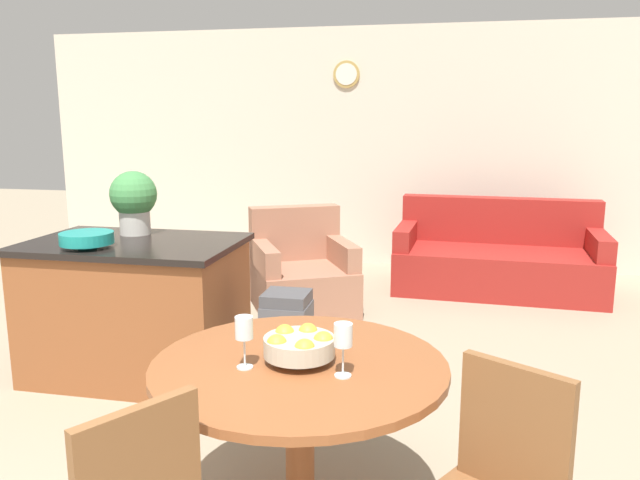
% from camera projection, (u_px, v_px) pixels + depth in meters
% --- Properties ---
extents(wall_back, '(8.00, 0.09, 2.70)m').
position_uv_depth(wall_back, '(375.00, 148.00, 7.16)').
color(wall_back, beige).
rests_on(wall_back, ground_plane).
extents(dining_table, '(1.18, 1.18, 0.75)m').
position_uv_depth(dining_table, '(300.00, 402.00, 2.50)').
color(dining_table, brown).
rests_on(dining_table, ground_plane).
extents(fruit_bowl, '(0.28, 0.28, 0.13)m').
position_uv_depth(fruit_bowl, '(299.00, 345.00, 2.45)').
color(fruit_bowl, '#B7B29E').
rests_on(fruit_bowl, dining_table).
extents(wine_glass_left, '(0.07, 0.07, 0.21)m').
position_uv_depth(wine_glass_left, '(244.00, 330.00, 2.38)').
color(wine_glass_left, silver).
rests_on(wine_glass_left, dining_table).
extents(wine_glass_right, '(0.07, 0.07, 0.21)m').
position_uv_depth(wine_glass_right, '(343.00, 337.00, 2.30)').
color(wine_glass_right, silver).
rests_on(wine_glass_right, dining_table).
extents(kitchen_island, '(1.36, 0.91, 0.91)m').
position_uv_depth(kitchen_island, '(136.00, 308.00, 4.13)').
color(kitchen_island, brown).
rests_on(kitchen_island, ground_plane).
extents(teal_bowl, '(0.32, 0.32, 0.10)m').
position_uv_depth(teal_bowl, '(87.00, 238.00, 3.83)').
color(teal_bowl, teal).
rests_on(teal_bowl, kitchen_island).
extents(potted_plant, '(0.32, 0.32, 0.43)m').
position_uv_depth(potted_plant, '(134.00, 199.00, 4.24)').
color(potted_plant, beige).
rests_on(potted_plant, kitchen_island).
extents(trash_bin, '(0.29, 0.27, 0.63)m').
position_uv_depth(trash_bin, '(287.00, 341.00, 3.93)').
color(trash_bin, '#56565B').
rests_on(trash_bin, ground_plane).
extents(couch, '(2.02, 1.08, 0.89)m').
position_uv_depth(couch, '(498.00, 260.00, 6.21)').
color(couch, maroon).
rests_on(couch, ground_plane).
extents(armchair, '(1.13, 1.14, 0.89)m').
position_uv_depth(armchair, '(302.00, 276.00, 5.58)').
color(armchair, '#A87056').
rests_on(armchair, ground_plane).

